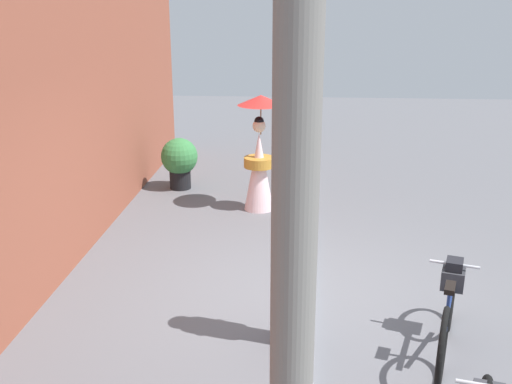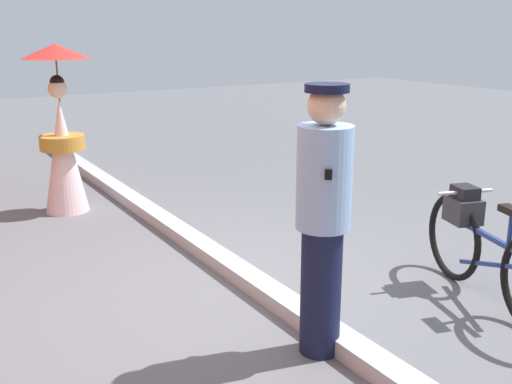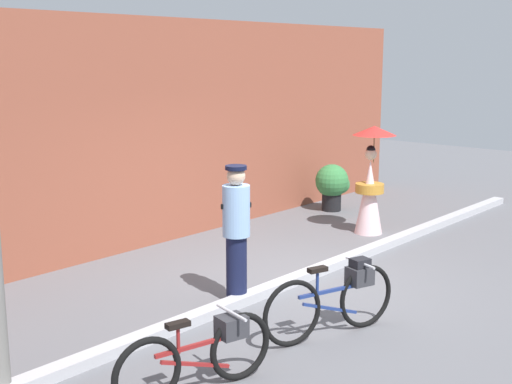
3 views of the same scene
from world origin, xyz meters
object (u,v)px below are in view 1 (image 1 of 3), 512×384
at_px(bicycle_far_side, 449,310).
at_px(potted_plant_by_door, 180,160).
at_px(utility_pole, 294,243).
at_px(person_officer, 290,257).
at_px(person_with_parasol, 259,155).

height_order(bicycle_far_side, potted_plant_by_door, potted_plant_by_door).
bearing_deg(bicycle_far_side, utility_pole, 154.77).
bearing_deg(potted_plant_by_door, person_officer, -157.47).
height_order(potted_plant_by_door, utility_pole, utility_pole).
bearing_deg(bicycle_far_side, person_officer, 88.66).
distance_m(person_officer, utility_pole, 3.51).
xyz_separation_m(person_officer, person_with_parasol, (3.98, 0.58, -0.02)).
xyz_separation_m(bicycle_far_side, person_officer, (0.04, 1.53, 0.49)).
relative_size(bicycle_far_side, person_with_parasol, 0.90).
bearing_deg(utility_pole, bicycle_far_side, -25.23).
relative_size(bicycle_far_side, person_officer, 0.97).
distance_m(potted_plant_by_door, utility_pole, 8.67).
distance_m(bicycle_far_side, person_with_parasol, 4.56).
bearing_deg(person_officer, utility_pole, -179.05).
height_order(person_with_parasol, utility_pole, utility_pole).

